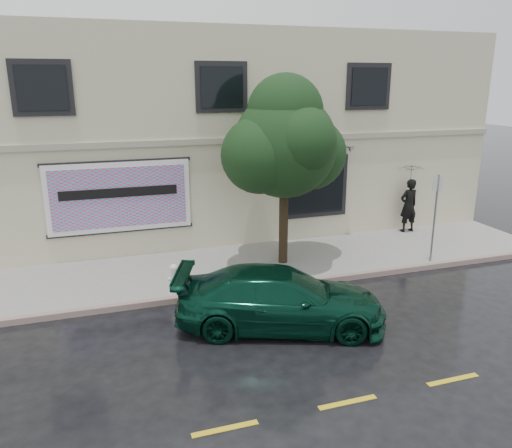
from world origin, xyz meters
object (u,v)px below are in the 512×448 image
object	(u,v)px
pedestrian	(409,205)
fire_hydrant	(174,279)
car	(280,299)
street_tree	(285,146)

from	to	relation	value
pedestrian	fire_hydrant	distance (m)	9.29
car	pedestrian	xyz separation A→B (m)	(6.82, 5.10, 0.43)
street_tree	car	bearing A→B (deg)	-112.02
car	fire_hydrant	distance (m)	3.07
fire_hydrant	car	bearing A→B (deg)	-67.72
pedestrian	fire_hydrant	world-z (taller)	pedestrian
pedestrian	street_tree	world-z (taller)	street_tree
pedestrian	street_tree	xyz separation A→B (m)	(-5.40, -1.59, 2.51)
pedestrian	fire_hydrant	xyz separation A→B (m)	(-8.84, -2.80, -0.59)
pedestrian	fire_hydrant	bearing A→B (deg)	13.43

